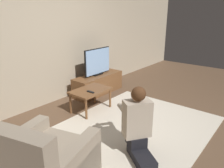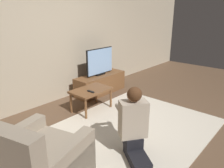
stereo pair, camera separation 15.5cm
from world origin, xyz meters
name	(u,v)px [view 1 (the left image)]	position (x,y,z in m)	size (l,w,h in m)	color
ground_plane	(130,131)	(0.00, 0.00, 0.00)	(10.00, 10.00, 0.00)	brown
wall_back	(48,37)	(0.00, 1.93, 1.30)	(10.00, 0.06, 2.60)	tan
rug	(130,131)	(0.00, 0.00, 0.01)	(2.77, 2.08, 0.02)	beige
tv_stand	(98,84)	(0.92, 1.52, 0.21)	(1.23, 0.42, 0.42)	brown
tv	(98,62)	(0.92, 1.52, 0.72)	(0.76, 0.08, 0.59)	black
coffee_table	(91,92)	(0.15, 1.00, 0.36)	(0.72, 0.48, 0.41)	brown
armchair	(42,168)	(-1.55, 0.01, 0.29)	(1.06, 1.03, 0.90)	gray
person_kneeling	(137,123)	(-0.42, -0.38, 0.45)	(0.68, 0.81, 0.91)	black
remote	(91,92)	(0.05, 0.90, 0.42)	(0.04, 0.15, 0.02)	black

